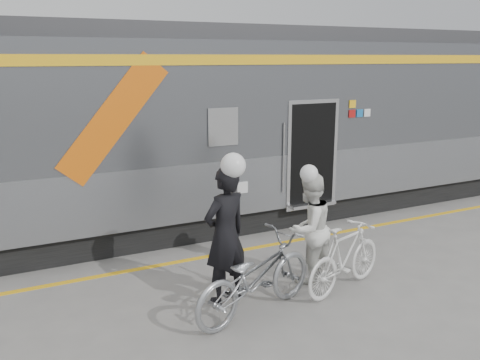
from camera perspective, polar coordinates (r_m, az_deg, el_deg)
ground at (r=7.79m, az=6.98°, el=-13.14°), size 90.00×90.00×0.00m
train at (r=10.71m, az=-6.19°, el=5.82°), size 24.00×3.17×4.10m
safety_strip at (r=9.49m, az=-0.18°, el=-7.95°), size 24.00×0.12×0.01m
man at (r=7.31m, az=-1.66°, el=-6.20°), size 0.85×0.68×2.03m
bicycle_left at (r=7.11m, az=1.74°, el=-10.77°), size 2.25×1.33×1.12m
woman at (r=8.10m, az=7.76°, el=-5.39°), size 1.01×0.88×1.75m
bicycle_right at (r=7.97m, az=11.72°, el=-8.51°), size 1.83×1.00×1.06m
helmet_man at (r=7.00m, az=-1.73°, el=3.02°), size 0.35×0.35×0.35m
helmet_woman at (r=7.83m, az=8.00°, el=1.63°), size 0.28×0.28×0.28m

